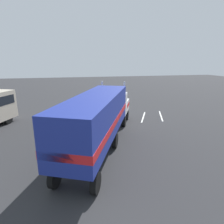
% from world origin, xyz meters
% --- Properties ---
extents(ground_plane, '(120.00, 120.00, 0.00)m').
position_xyz_m(ground_plane, '(0.00, 0.00, 0.00)').
color(ground_plane, '#2D2D30').
extents(lane_stripe_near, '(3.99, 2.15, 0.01)m').
position_xyz_m(lane_stripe_near, '(1.83, -3.50, 0.01)').
color(lane_stripe_near, silver).
rests_on(lane_stripe_near, ground_plane).
extents(lane_stripe_mid, '(4.14, 1.81, 0.01)m').
position_xyz_m(lane_stripe_mid, '(1.75, -5.71, 0.01)').
color(lane_stripe_mid, silver).
rests_on(lane_stripe_mid, ground_plane).
extents(semi_truck, '(13.90, 8.23, 4.50)m').
position_xyz_m(semi_truck, '(-4.69, 2.68, 2.52)').
color(semi_truck, silver).
rests_on(semi_truck, ground_plane).
extents(person_bystander, '(0.44, 0.47, 1.63)m').
position_xyz_m(person_bystander, '(-0.88, 4.22, 0.89)').
color(person_bystander, black).
rests_on(person_bystander, ground_plane).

